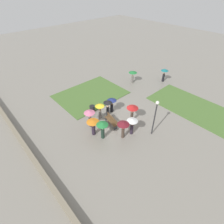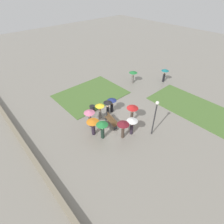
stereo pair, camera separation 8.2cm
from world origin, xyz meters
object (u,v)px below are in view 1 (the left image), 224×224
Objects in this scene: crowd_person_orange at (93,124)px; crowd_person_pink at (90,114)px; crowd_person_navy at (112,103)px; lone_walker_far_path at (133,74)px; lamp_post at (155,113)px; crowd_person_white at (132,123)px; park_bench at (112,120)px; crowd_person_black at (108,104)px; crowd_person_yellow at (100,108)px; crowd_person_maroon at (123,126)px; lone_walker_mid_plaza at (164,72)px; crowd_person_green at (102,126)px; trash_bin at (92,109)px; crowd_person_red at (132,110)px.

crowd_person_orange is 1.26m from crowd_person_pink.
crowd_person_navy is 0.97× the size of crowd_person_orange.
lone_walker_far_path is (-4.55, 10.46, 0.03)m from crowd_person_orange.
lamp_post is 2.29m from crowd_person_white.
crowd_person_black is (-1.41, 0.72, 0.93)m from park_bench.
crowd_person_yellow is at bearing -162.12° from park_bench.
crowd_person_black is (-3.52, 1.20, -0.08)m from crowd_person_maroon.
crowd_person_navy is at bearing 91.40° from crowd_person_yellow.
crowd_person_white is (3.87, -0.94, 0.14)m from crowd_person_navy.
lone_walker_far_path is (-6.95, 7.71, -0.06)m from crowd_person_white.
lone_walker_mid_plaza is at bearing 108.88° from park_bench.
crowd_person_black is 11.06m from lone_walker_mid_plaza.
lone_walker_far_path is at bearing -77.85° from lone_walker_mid_plaza.
crowd_person_pink reaches higher than crowd_person_green.
crowd_person_white is at bearing -132.99° from lamp_post.
lone_walker_mid_plaza is at bearing 119.39° from lamp_post.
lone_walker_mid_plaza is (-0.65, 13.56, -0.09)m from crowd_person_pink.
lone_walker_far_path is (-1.65, 8.43, 0.88)m from trash_bin.
crowd_person_navy is 0.90× the size of crowd_person_maroon.
crowd_person_red is 10.34m from lone_walker_mid_plaza.
park_bench is 1.06× the size of crowd_person_white.
crowd_person_orange is at bearing -51.31° from crowd_person_yellow.
crowd_person_red is 1.06× the size of crowd_person_white.
crowd_person_maroon reaches higher than crowd_person_white.
crowd_person_red reaches higher than crowd_person_white.
crowd_person_orange is 14.15m from lone_walker_mid_plaza.
crowd_person_pink is at bearing -74.73° from crowd_person_yellow.
crowd_person_red is at bearing 111.63° from lone_walker_far_path.
crowd_person_yellow is at bearing -38.73° from lone_walker_mid_plaza.
crowd_person_white is 1.06× the size of lone_walker_far_path.
lone_walker_mid_plaza reaches higher than crowd_person_maroon.
crowd_person_green is at bearing -23.68° from trash_bin.
lamp_post is 1.95× the size of crowd_person_pink.
trash_bin is at bearing -152.71° from crowd_person_maroon.
trash_bin is at bearing 102.47° from crowd_person_orange.
park_bench is 2.39m from crowd_person_orange.
crowd_person_green is at bearing -22.23° from crowd_person_orange.
crowd_person_navy is 3.26m from crowd_person_pink.
crowd_person_yellow is at bearing -157.56° from lamp_post.
crowd_person_red is at bearing 40.45° from crowd_person_yellow.
trash_bin is 0.48× the size of crowd_person_navy.
lamp_post reaches higher than crowd_person_orange.
crowd_person_orange reaches higher than park_bench.
trash_bin is at bearing -62.83° from crowd_person_black.
crowd_person_yellow is (-5.25, -2.17, -1.15)m from lamp_post.
lone_walker_mid_plaza is at bearing 39.49° from crowd_person_white.
lone_walker_far_path is (-5.71, 6.34, -0.23)m from crowd_person_red.
crowd_person_white is 10.38m from lone_walker_far_path.
lone_walker_mid_plaza is at bearing 178.41° from crowd_person_black.
crowd_person_pink reaches higher than park_bench.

